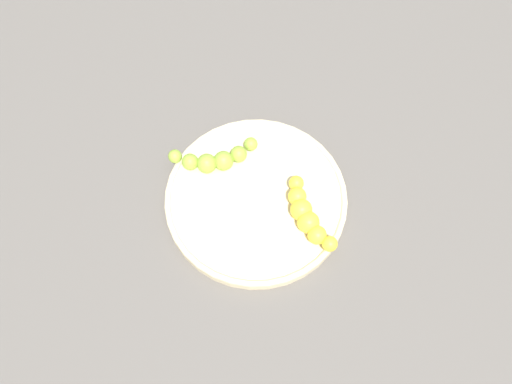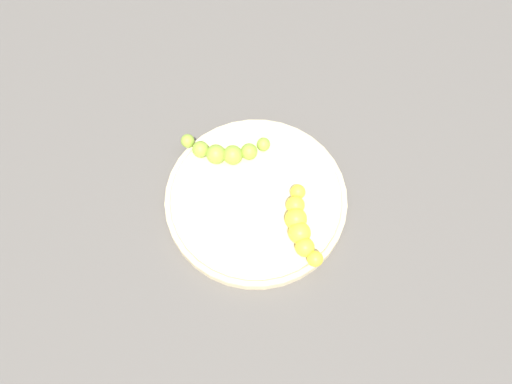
# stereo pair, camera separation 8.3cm
# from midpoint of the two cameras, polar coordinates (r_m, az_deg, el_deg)

# --- Properties ---
(ground_plane) EXTENTS (2.40, 2.40, 0.00)m
(ground_plane) POSITION_cam_midpoint_polar(r_m,az_deg,el_deg) (0.87, 2.73, -1.36)
(ground_plane) COLOR #56514C
(fruit_bowl) EXTENTS (0.30, 0.30, 0.02)m
(fruit_bowl) POSITION_cam_midpoint_polar(r_m,az_deg,el_deg) (0.86, 2.77, -1.03)
(fruit_bowl) COLOR beige
(fruit_bowl) RESTS_ON ground_plane
(banana_green) EXTENTS (0.12, 0.11, 0.03)m
(banana_green) POSITION_cam_midpoint_polar(r_m,az_deg,el_deg) (0.87, -0.68, 4.16)
(banana_green) COLOR #8CAD38
(banana_green) RESTS_ON fruit_bowl
(banana_yellow) EXTENTS (0.08, 0.12, 0.04)m
(banana_yellow) POSITION_cam_midpoint_polar(r_m,az_deg,el_deg) (0.82, 7.70, -3.92)
(banana_yellow) COLOR yellow
(banana_yellow) RESTS_ON fruit_bowl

